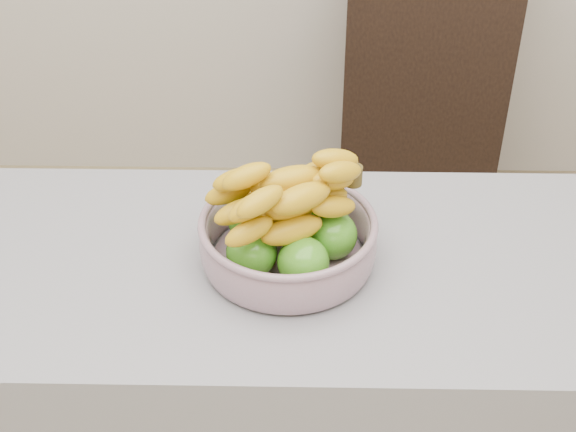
{
  "coord_description": "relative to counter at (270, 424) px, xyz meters",
  "views": [
    {
      "loc": [
        0.06,
        -0.85,
        1.81
      ],
      "look_at": [
        0.04,
        0.28,
        1.0
      ],
      "focal_mm": 50.0,
      "sensor_mm": 36.0,
      "label": 1
    }
  ],
  "objects": [
    {
      "name": "fruit_bowl",
      "position": [
        0.04,
        -0.0,
        0.51
      ],
      "size": [
        0.32,
        0.32,
        0.2
      ],
      "rotation": [
        0.0,
        0.0,
        0.36
      ],
      "color": "#9AAAB9",
      "rests_on": "counter"
    },
    {
      "name": "cabinet",
      "position": [
        0.52,
        1.5,
        0.05
      ],
      "size": [
        0.64,
        0.55,
        0.99
      ],
      "primitive_type": "cube",
      "rotation": [
        0.0,
        0.0,
        -0.22
      ],
      "color": "black",
      "rests_on": "ground"
    },
    {
      "name": "counter",
      "position": [
        0.0,
        0.0,
        0.0
      ],
      "size": [
        2.0,
        0.6,
        0.9
      ],
      "primitive_type": "cube",
      "color": "gray",
      "rests_on": "ground"
    }
  ]
}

